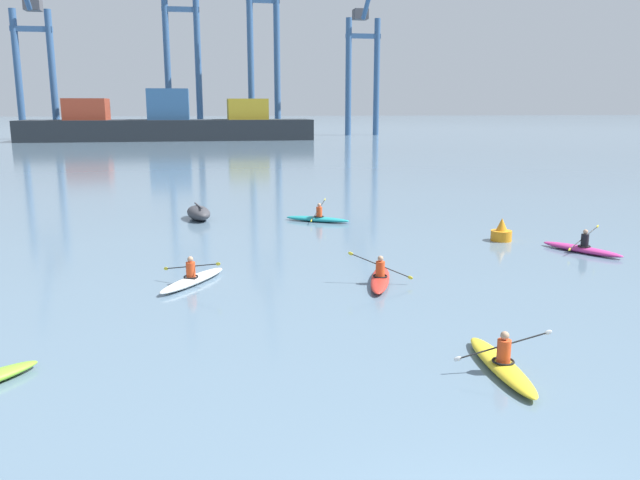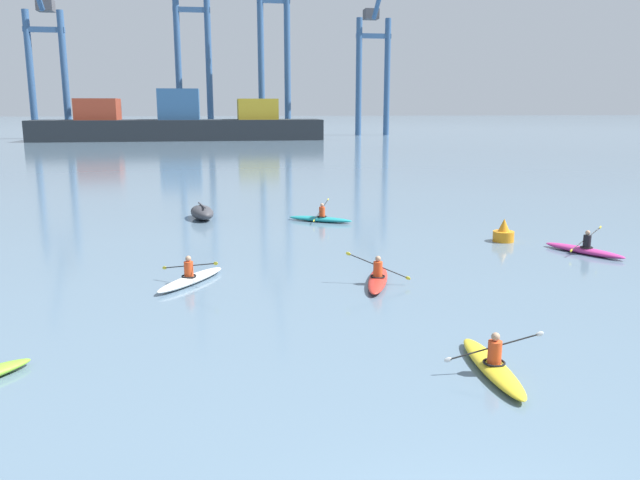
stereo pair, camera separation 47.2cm
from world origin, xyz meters
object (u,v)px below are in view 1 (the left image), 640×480
(capsized_dinghy, at_px, (199,213))
(gantry_crane_east_mid, at_px, (264,31))
(channel_buoy, at_px, (501,233))
(kayak_red, at_px, (380,278))
(gantry_crane_west, at_px, (33,49))
(gantry_crane_east, at_px, (364,52))
(gantry_crane_west_mid, at_px, (181,35))
(kayak_white, at_px, (193,279))
(kayak_magenta, at_px, (582,248))
(kayak_teal, at_px, (318,218))
(container_barge, at_px, (169,124))
(kayak_yellow, at_px, (501,364))

(capsized_dinghy, bearing_deg, gantry_crane_east_mid, 82.41)
(channel_buoy, relative_size, kayak_red, 0.29)
(channel_buoy, bearing_deg, gantry_crane_west, 112.99)
(gantry_crane_east, bearing_deg, gantry_crane_east_mid, -171.72)
(gantry_crane_west_mid, relative_size, gantry_crane_east_mid, 0.92)
(kayak_white, bearing_deg, kayak_magenta, 7.29)
(kayak_teal, bearing_deg, channel_buoy, -40.57)
(kayak_white, bearing_deg, capsized_dinghy, 89.40)
(gantry_crane_west, distance_m, channel_buoy, 107.11)
(container_barge, relative_size, kayak_red, 14.38)
(gantry_crane_west, distance_m, kayak_red, 109.93)
(kayak_teal, bearing_deg, gantry_crane_east_mid, 86.14)
(gantry_crane_east, bearing_deg, kayak_red, -103.73)
(gantry_crane_east, height_order, kayak_teal, gantry_crane_east)
(kayak_yellow, distance_m, kayak_teal, 19.11)
(container_barge, relative_size, gantry_crane_east_mid, 1.19)
(kayak_red, bearing_deg, gantry_crane_east, 76.27)
(kayak_magenta, bearing_deg, gantry_crane_west, 113.47)
(container_barge, relative_size, gantry_crane_west_mid, 1.29)
(kayak_teal, bearing_deg, gantry_crane_west, 110.57)
(container_barge, xyz_separation_m, capsized_dinghy, (5.31, -81.73, -2.40))
(gantry_crane_west, bearing_deg, kayak_magenta, -66.53)
(kayak_teal, xyz_separation_m, kayak_magenta, (9.20, -8.75, 0.00))
(gantry_crane_east_mid, bearing_deg, container_barge, -149.17)
(capsized_dinghy, xyz_separation_m, kayak_red, (5.96, -13.42, -0.18))
(gantry_crane_west, relative_size, kayak_white, 10.41)
(kayak_yellow, xyz_separation_m, kayak_magenta, (8.47, 10.35, 0.00))
(kayak_yellow, height_order, kayak_teal, kayak_teal)
(gantry_crane_east, xyz_separation_m, kayak_white, (-32.62, -107.59, -16.20))
(gantry_crane_west, relative_size, kayak_red, 9.57)
(gantry_crane_west_mid, bearing_deg, gantry_crane_east, 0.99)
(kayak_white, distance_m, kayak_yellow, 10.80)
(capsized_dinghy, distance_m, kayak_magenta, 18.40)
(capsized_dinghy, bearing_deg, channel_buoy, -30.85)
(gantry_crane_west, height_order, gantry_crane_west_mid, gantry_crane_west_mid)
(capsized_dinghy, bearing_deg, container_barge, 93.72)
(kayak_yellow, relative_size, kayak_teal, 1.06)
(capsized_dinghy, bearing_deg, kayak_teal, -16.17)
(channel_buoy, bearing_deg, kayak_white, -160.42)
(gantry_crane_west, distance_m, gantry_crane_east, 61.15)
(kayak_yellow, bearing_deg, kayak_magenta, 50.70)
(gantry_crane_east_mid, bearing_deg, kayak_red, -93.42)
(capsized_dinghy, height_order, kayak_white, kayak_white)
(kayak_white, relative_size, kayak_magenta, 0.96)
(gantry_crane_west_mid, bearing_deg, kayak_teal, -84.72)
(gantry_crane_east_mid, distance_m, capsized_dinghy, 95.03)
(channel_buoy, bearing_deg, kayak_magenta, -51.60)
(kayak_white, height_order, kayak_teal, kayak_teal)
(gantry_crane_east_mid, bearing_deg, kayak_magenta, -88.41)
(gantry_crane_west_mid, xyz_separation_m, kayak_teal, (8.89, -96.28, -18.74))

